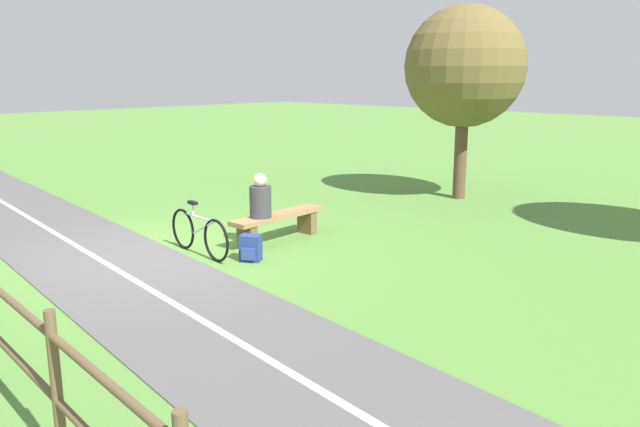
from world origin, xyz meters
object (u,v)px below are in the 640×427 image
at_px(bench, 278,221).
at_px(person_seated, 260,199).
at_px(bicycle, 199,233).
at_px(tree_far_left, 465,67).
at_px(backpack, 251,248).

distance_m(bench, person_seated, 0.63).
height_order(bicycle, tree_far_left, tree_far_left).
bearing_deg(tree_far_left, bicycle, -3.88).
height_order(backpack, tree_far_left, tree_far_left).
bearing_deg(bench, backpack, 24.13).
xyz_separation_m(bicycle, tree_far_left, (-7.00, 0.47, 2.63)).
bearing_deg(bicycle, tree_far_left, 90.63).
relative_size(bench, tree_far_left, 0.46).
distance_m(bicycle, backpack, 0.93).
bearing_deg(person_seated, bicycle, -18.76).
bearing_deg(bicycle, backpack, 27.52).
bearing_deg(tree_far_left, backpack, 3.18).
xyz_separation_m(backpack, tree_far_left, (-6.65, -0.37, 2.79)).
distance_m(person_seated, backpack, 1.07).
distance_m(person_seated, bicycle, 1.18).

